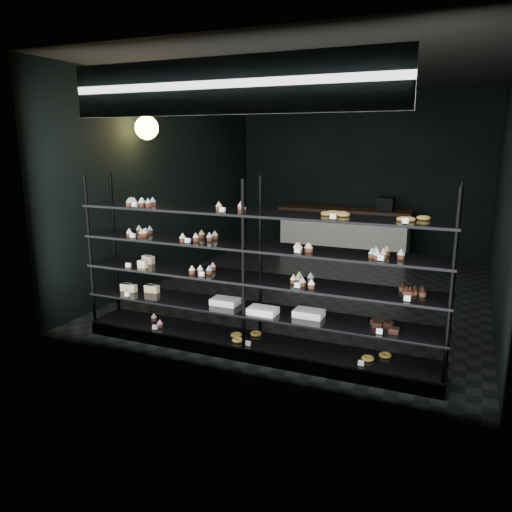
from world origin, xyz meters
name	(u,v)px	position (x,y,z in m)	size (l,w,h in m)	color
room	(316,188)	(0.00, 0.00, 1.60)	(5.01, 6.01, 3.20)	black
display_shelf	(250,298)	(0.03, -2.45, 0.63)	(4.00, 0.50, 1.91)	black
signage	(224,86)	(0.00, -2.93, 2.75)	(3.30, 0.05, 0.50)	#0B1838
pendant_lamp	(147,128)	(-2.20, -1.04, 2.45)	(0.33, 0.33, 0.89)	black
service_counter	(345,232)	(-0.14, 2.50, 0.50)	(2.56, 0.65, 1.23)	silver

